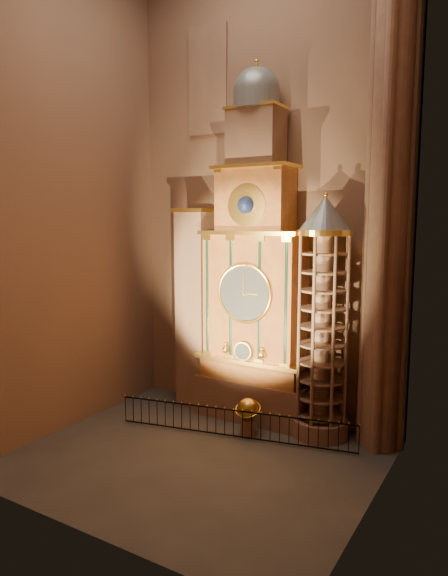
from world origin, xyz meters
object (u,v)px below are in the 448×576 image
Objects in this scene: astronomical_clock at (255,283)px; celestial_globe at (248,413)px; portrait_tower at (195,308)px; stair_turret at (322,320)px; iron_railing at (234,424)px.

astronomical_clock is 9.80× the size of celestial_globe.
astronomical_clock is 6.02m from celestial_globe.
celestial_globe is (4.11, -1.95, -4.13)m from portrait_tower.
astronomical_clock reaches higher than stair_turret.
stair_turret is at bearing -4.30° from astronomical_clock.
astronomical_clock is 3.78m from stair_turret.
stair_turret is 6.03m from iron_railing.
celestial_globe is at bearing 59.30° from iron_railing.
portrait_tower is at bearing 177.67° from stair_turret.
astronomical_clock is 1.55× the size of stair_turret.
astronomical_clock reaches higher than iron_railing.
portrait_tower reaches higher than iron_railing.
portrait_tower is at bearing 145.30° from iron_railing.
astronomical_clock is 1.64× the size of portrait_tower.
astronomical_clock is at bearing 97.46° from iron_railing.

